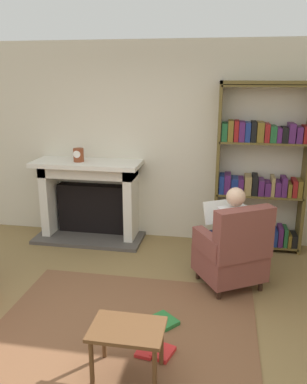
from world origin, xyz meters
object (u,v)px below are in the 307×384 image
fireplace (90,197)px  bookshelf (260,174)px  armchair_reading (233,252)px  side_table (127,335)px  mantel_clock (79,155)px  seated_reader (229,231)px

fireplace → bookshelf: (2.30, 0.03, 0.44)m
armchair_reading → side_table: bearing=30.9°
fireplace → mantel_clock: mantel_clock is taller
armchair_reading → side_table: armchair_reading is taller
seated_reader → side_table: seated_reader is taller
mantel_clock → fireplace: bearing=45.4°
mantel_clock → bookshelf: bookshelf is taller
armchair_reading → bookshelf: bearing=-136.5°
bookshelf → fireplace: bearing=-179.2°
armchair_reading → side_table: 1.71m
mantel_clock → armchair_reading: 2.45m
bookshelf → side_table: bearing=-113.0°
fireplace → bookshelf: 2.34m
seated_reader → fireplace: bearing=-58.6°
mantel_clock → side_table: bearing=-62.9°
armchair_reading → mantel_clock: bearing=-56.7°
fireplace → mantel_clock: (-0.10, -0.10, 0.62)m
bookshelf → side_table: 2.95m
armchair_reading → side_table: (-0.80, -1.51, -0.06)m
bookshelf → side_table: bookshelf is taller
armchair_reading → seated_reader: size_ratio=0.85×
fireplace → side_table: fireplace is taller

